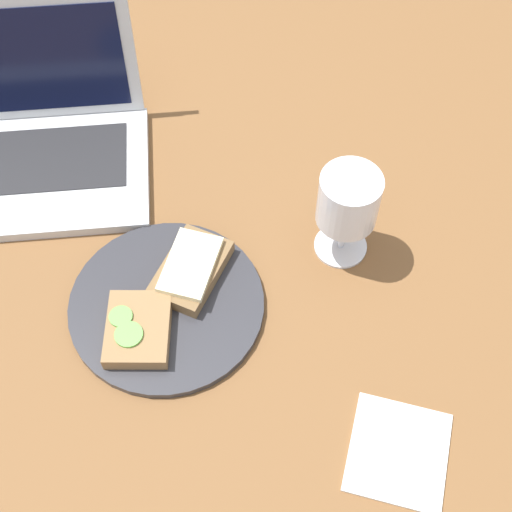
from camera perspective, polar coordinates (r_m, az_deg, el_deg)
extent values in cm
cube|color=brown|center=(97.39, -2.22, -2.81)|extent=(140.00, 140.00, 3.00)
cylinder|color=#333338|center=(94.65, -7.16, -3.89)|extent=(25.72, 25.72, 1.11)
cube|color=brown|center=(95.15, -5.21, -1.12)|extent=(12.14, 13.80, 2.06)
cube|color=#F4EAB7|center=(93.93, -5.28, -0.66)|extent=(9.37, 11.54, 0.83)
cube|color=#937047|center=(91.64, -9.40, -5.79)|extent=(8.93, 10.88, 2.14)
cylinder|color=#6BB74C|center=(90.09, -10.15, -6.19)|extent=(3.57, 3.57, 0.35)
cylinder|color=#6BB74C|center=(91.46, -10.77, -4.77)|extent=(2.99, 2.99, 0.32)
cylinder|color=white|center=(99.87, 6.77, 0.81)|extent=(7.34, 7.34, 0.40)
cylinder|color=white|center=(97.01, 6.97, 1.95)|extent=(0.94, 0.94, 6.56)
cylinder|color=white|center=(91.29, 7.43, 4.49)|extent=(8.00, 8.00, 7.68)
cylinder|color=white|center=(92.47, 7.33, 3.94)|extent=(7.36, 7.36, 4.71)
cube|color=silver|center=(111.13, -17.70, 6.19)|extent=(35.24, 22.43, 1.59)
cube|color=#232326|center=(111.78, -17.74, 7.27)|extent=(28.89, 12.33, 0.16)
cube|color=silver|center=(112.75, -18.62, 14.64)|extent=(34.53, 4.23, 19.58)
cube|color=black|center=(112.39, -18.65, 14.47)|extent=(31.01, 3.05, 16.36)
cube|color=white|center=(88.15, 11.31, -15.13)|extent=(14.89, 15.38, 0.40)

